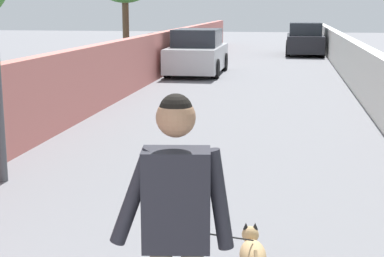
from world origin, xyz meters
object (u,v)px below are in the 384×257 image
(dog, at_px, (252,253))
(car_near, at_px, (197,53))
(person_skateboarder, at_px, (176,219))
(car_far, at_px, (305,40))

(dog, relative_size, car_near, 0.45)
(person_skateboarder, relative_size, car_near, 0.43)
(person_skateboarder, distance_m, car_far, 25.99)
(car_near, bearing_deg, dog, -169.45)
(car_near, bearing_deg, person_skateboarder, -171.53)
(person_skateboarder, bearing_deg, car_near, 8.47)
(dog, xyz_separation_m, car_far, (24.46, -1.00, 0.44))
(person_skateboarder, relative_size, dog, 0.96)
(person_skateboarder, xyz_separation_m, dog, (1.50, -0.35, -0.83))
(car_near, bearing_deg, car_far, -23.13)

